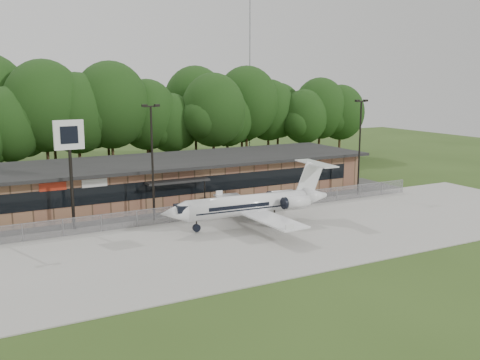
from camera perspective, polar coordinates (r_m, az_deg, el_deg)
ground at (r=35.96m, az=7.35°, el=-9.40°), size 160.00×160.00×0.00m
apron at (r=42.38m, az=1.09°, el=-6.13°), size 64.00×18.00×0.08m
parking_lot at (r=52.39m, az=-5.02°, el=-2.91°), size 50.00×9.00×0.06m
terminal at (r=55.98m, az=-6.83°, el=0.18°), size 41.00×11.65×4.30m
fence at (r=48.21m, az=-2.94°, el=-3.17°), size 46.00×0.04×1.52m
treeline at (r=72.37m, az=-12.12°, el=6.63°), size 72.00×12.00×15.00m
radio_mast at (r=86.23m, az=1.05°, el=10.79°), size 0.20×0.20×25.00m
light_pole_mid at (r=46.79m, az=-9.35°, el=2.77°), size 1.55×0.30×10.23m
light_pole_right at (r=58.25m, az=12.66°, el=4.18°), size 1.55×0.30×10.23m
business_jet at (r=45.18m, az=1.42°, el=-2.68°), size 15.48×13.78×5.21m
pole_sign at (r=45.28m, az=-17.73°, el=3.41°), size 2.40×0.42×9.11m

